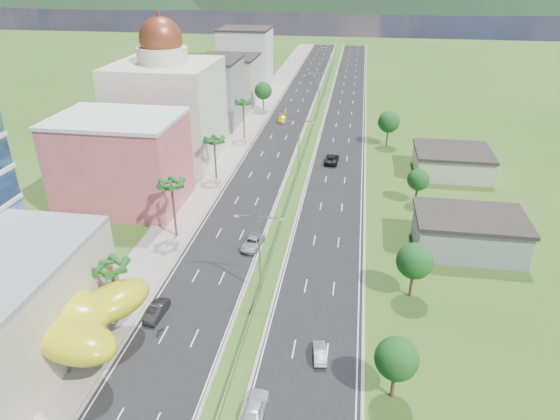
% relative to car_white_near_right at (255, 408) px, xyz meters
% --- Properties ---
extents(ground, '(500.00, 500.00, 0.00)m').
position_rel_car_white_near_right_xyz_m(ground, '(-3.20, 9.27, -0.87)').
color(ground, '#2D5119').
rests_on(ground, ground).
extents(road_left, '(11.00, 260.00, 0.04)m').
position_rel_car_white_near_right_xyz_m(road_left, '(-10.70, 99.27, -0.85)').
color(road_left, black).
rests_on(road_left, ground).
extents(road_right, '(11.00, 260.00, 0.04)m').
position_rel_car_white_near_right_xyz_m(road_right, '(4.30, 99.27, -0.85)').
color(road_right, black).
rests_on(road_right, ground).
extents(sidewalk_left, '(7.00, 260.00, 0.12)m').
position_rel_car_white_near_right_xyz_m(sidewalk_left, '(-20.20, 99.27, -0.81)').
color(sidewalk_left, gray).
rests_on(sidewalk_left, ground).
extents(median_guardrail, '(0.10, 216.06, 0.76)m').
position_rel_car_white_near_right_xyz_m(median_guardrail, '(-3.20, 81.26, -0.25)').
color(median_guardrail, gray).
rests_on(median_guardrail, ground).
extents(streetlight_median_b, '(6.04, 0.25, 11.00)m').
position_rel_car_white_near_right_xyz_m(streetlight_median_b, '(-3.20, 19.27, 5.87)').
color(streetlight_median_b, gray).
rests_on(streetlight_median_b, ground).
extents(streetlight_median_c, '(6.04, 0.25, 11.00)m').
position_rel_car_white_near_right_xyz_m(streetlight_median_c, '(-3.20, 59.27, 5.87)').
color(streetlight_median_c, gray).
rests_on(streetlight_median_c, ground).
extents(streetlight_median_d, '(6.04, 0.25, 11.00)m').
position_rel_car_white_near_right_xyz_m(streetlight_median_d, '(-3.20, 104.27, 5.87)').
color(streetlight_median_d, gray).
rests_on(streetlight_median_d, ground).
extents(streetlight_median_e, '(6.04, 0.25, 11.00)m').
position_rel_car_white_near_right_xyz_m(streetlight_median_e, '(-3.20, 149.27, 5.87)').
color(streetlight_median_e, gray).
rests_on(streetlight_median_e, ground).
extents(lime_canopy, '(18.00, 15.00, 7.40)m').
position_rel_car_white_near_right_xyz_m(lime_canopy, '(-23.20, 5.26, 4.12)').
color(lime_canopy, '#B8B212').
rests_on(lime_canopy, ground).
extents(pink_shophouse, '(20.00, 15.00, 15.00)m').
position_rel_car_white_near_right_xyz_m(pink_shophouse, '(-31.20, 41.27, 6.63)').
color(pink_shophouse, '#C8525D').
rests_on(pink_shophouse, ground).
extents(domed_building, '(20.00, 20.00, 28.70)m').
position_rel_car_white_near_right_xyz_m(domed_building, '(-31.20, 64.27, 10.48)').
color(domed_building, beige).
rests_on(domed_building, ground).
extents(midrise_grey, '(16.00, 15.00, 16.00)m').
position_rel_car_white_near_right_xyz_m(midrise_grey, '(-30.20, 89.27, 7.13)').
color(midrise_grey, gray).
rests_on(midrise_grey, ground).
extents(midrise_beige, '(16.00, 15.00, 13.00)m').
position_rel_car_white_near_right_xyz_m(midrise_beige, '(-30.20, 111.27, 5.63)').
color(midrise_beige, '#BBB59A').
rests_on(midrise_beige, ground).
extents(midrise_white, '(16.00, 15.00, 18.00)m').
position_rel_car_white_near_right_xyz_m(midrise_white, '(-30.20, 134.27, 8.13)').
color(midrise_white, silver).
rests_on(midrise_white, ground).
extents(shed_near, '(15.00, 10.00, 5.00)m').
position_rel_car_white_near_right_xyz_m(shed_near, '(24.80, 34.27, 1.63)').
color(shed_near, gray).
rests_on(shed_near, ground).
extents(shed_far, '(14.00, 12.00, 4.40)m').
position_rel_car_white_near_right_xyz_m(shed_far, '(26.80, 64.27, 1.33)').
color(shed_far, '#BBB59A').
rests_on(shed_far, ground).
extents(palm_tree_b, '(3.60, 3.60, 8.10)m').
position_rel_car_white_near_right_xyz_m(palm_tree_b, '(-18.70, 11.27, 6.19)').
color(palm_tree_b, '#47301C').
rests_on(palm_tree_b, ground).
extents(palm_tree_c, '(3.60, 3.60, 9.60)m').
position_rel_car_white_near_right_xyz_m(palm_tree_c, '(-18.70, 31.27, 7.63)').
color(palm_tree_c, '#47301C').
rests_on(palm_tree_c, ground).
extents(palm_tree_d, '(3.60, 3.60, 8.60)m').
position_rel_car_white_near_right_xyz_m(palm_tree_d, '(-18.70, 54.27, 6.67)').
color(palm_tree_d, '#47301C').
rests_on(palm_tree_d, ground).
extents(palm_tree_e, '(3.60, 3.60, 9.40)m').
position_rel_car_white_near_right_xyz_m(palm_tree_e, '(-18.70, 79.27, 7.44)').
color(palm_tree_e, '#47301C').
rests_on(palm_tree_e, ground).
extents(leafy_tree_lfar, '(4.90, 4.90, 8.05)m').
position_rel_car_white_near_right_xyz_m(leafy_tree_lfar, '(-18.70, 104.27, 4.71)').
color(leafy_tree_lfar, '#47301C').
rests_on(leafy_tree_lfar, ground).
extents(leafy_tree_ra, '(4.20, 4.20, 6.90)m').
position_rel_car_white_near_right_xyz_m(leafy_tree_ra, '(12.80, 4.27, 3.90)').
color(leafy_tree_ra, '#47301C').
rests_on(leafy_tree_ra, ground).
extents(leafy_tree_rb, '(4.55, 4.55, 7.47)m').
position_rel_car_white_near_right_xyz_m(leafy_tree_rb, '(15.80, 21.27, 4.30)').
color(leafy_tree_rb, '#47301C').
rests_on(leafy_tree_rb, ground).
extents(leafy_tree_rc, '(3.85, 3.85, 6.33)m').
position_rel_car_white_near_right_xyz_m(leafy_tree_rc, '(18.80, 49.27, 3.50)').
color(leafy_tree_rc, '#47301C').
rests_on(leafy_tree_rc, ground).
extents(leafy_tree_rd, '(4.90, 4.90, 8.05)m').
position_rel_car_white_near_right_xyz_m(leafy_tree_rd, '(14.80, 79.27, 4.71)').
color(leafy_tree_rd, '#47301C').
rests_on(leafy_tree_rd, ground).
extents(mountain_ridge, '(860.00, 140.00, 90.00)m').
position_rel_car_white_near_right_xyz_m(mountain_ridge, '(56.80, 459.27, -0.87)').
color(mountain_ridge, black).
rests_on(mountain_ridge, ground).
extents(car_dark_left, '(1.94, 4.68, 1.51)m').
position_rel_car_white_near_right_xyz_m(car_dark_left, '(-14.48, 12.39, -0.08)').
color(car_dark_left, black).
rests_on(car_dark_left, road_left).
extents(car_silver_mid_left, '(3.11, 5.61, 1.49)m').
position_rel_car_white_near_right_xyz_m(car_silver_mid_left, '(-6.40, 29.86, -0.09)').
color(car_silver_mid_left, '#9A9CA1').
rests_on(car_silver_mid_left, road_left).
extents(car_yellow_far_left, '(2.53, 5.57, 1.58)m').
position_rel_car_white_near_right_xyz_m(car_yellow_far_left, '(-11.82, 94.33, -0.04)').
color(car_yellow_far_left, gold).
rests_on(car_yellow_far_left, road_left).
extents(car_white_near_right, '(2.19, 4.98, 1.67)m').
position_rel_car_white_near_right_xyz_m(car_white_near_right, '(0.00, 0.00, 0.00)').
color(car_white_near_right, silver).
rests_on(car_white_near_right, road_right).
extents(car_silver_right, '(1.86, 4.00, 1.27)m').
position_rel_car_white_near_right_xyz_m(car_silver_right, '(5.37, 8.48, -0.20)').
color(car_silver_right, '#ADAFB5').
rests_on(car_silver_right, road_right).
extents(car_dark_far_right, '(3.10, 6.07, 1.64)m').
position_rel_car_white_near_right_xyz_m(car_dark_far_right, '(3.02, 66.30, -0.01)').
color(car_dark_far_right, black).
rests_on(car_dark_far_right, road_right).
extents(motorcycle, '(0.79, 1.77, 1.09)m').
position_rel_car_white_near_right_xyz_m(motorcycle, '(-12.90, 9.37, -0.29)').
color(motorcycle, black).
rests_on(motorcycle, road_left).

